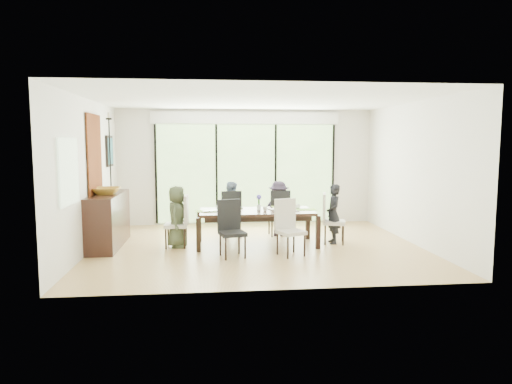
{
  "coord_description": "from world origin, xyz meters",
  "views": [
    {
      "loc": [
        -0.89,
        -8.26,
        1.93
      ],
      "look_at": [
        0.0,
        0.25,
        1.0
      ],
      "focal_mm": 32.0,
      "sensor_mm": 36.0,
      "label": 1
    }
  ],
  "objects": [
    {
      "name": "sideboard",
      "position": [
        -2.76,
        0.36,
        0.49
      ],
      "size": [
        0.49,
        1.75,
        0.99
      ],
      "primitive_type": "cube",
      "color": "black",
      "rests_on": "floor"
    },
    {
      "name": "mullion_d",
      "position": [
        2.1,
        2.46,
        1.2
      ],
      "size": [
        0.05,
        0.04,
        2.3
      ],
      "primitive_type": "cube",
      "color": "black",
      "rests_on": "wall_back"
    },
    {
      "name": "tablet_far_l",
      "position": [
        -0.35,
        0.51,
        0.67
      ],
      "size": [
        0.23,
        0.16,
        0.01
      ],
      "primitive_type": "cube",
      "color": "black",
      "rests_on": "table_top"
    },
    {
      "name": "ceiling",
      "position": [
        0.0,
        0.0,
        2.71
      ],
      "size": [
        6.0,
        5.0,
        0.01
      ],
      "primitive_type": "cube",
      "color": "white",
      "rests_on": "wall_back"
    },
    {
      "name": "mullion_c",
      "position": [
        0.7,
        2.46,
        1.2
      ],
      "size": [
        0.05,
        0.04,
        2.3
      ],
      "primitive_type": "cube",
      "color": "black",
      "rests_on": "wall_back"
    },
    {
      "name": "floor",
      "position": [
        0.0,
        0.0,
        -0.01
      ],
      "size": [
        6.0,
        5.0,
        0.01
      ],
      "primitive_type": "cube",
      "color": "olive",
      "rests_on": "ground"
    },
    {
      "name": "cup_c",
      "position": [
        0.8,
        0.26,
        0.7
      ],
      "size": [
        0.15,
        0.15,
        0.08
      ],
      "primitive_type": "imported",
      "rotation": [
        0.0,
        0.0,
        3.57
      ],
      "color": "white",
      "rests_on": "table_top"
    },
    {
      "name": "hyacinth_blooms",
      "position": [
        0.05,
        0.21,
        0.91
      ],
      "size": [
        0.1,
        0.1,
        0.1
      ],
      "primitive_type": "sphere",
      "color": "#594BBB",
      "rests_on": "table_top"
    },
    {
      "name": "chair_near_right",
      "position": [
        0.5,
        -0.71,
        0.49
      ],
      "size": [
        0.53,
        0.53,
        0.97
      ],
      "primitive_type": null,
      "rotation": [
        0.0,
        0.0,
        0.39
      ],
      "color": "beige",
      "rests_on": "floor"
    },
    {
      "name": "foliage_far",
      "position": [
        -0.6,
        6.5,
        1.62
      ],
      "size": [
        3.6,
        3.6,
        3.6
      ],
      "primitive_type": "sphere",
      "color": "#14380F",
      "rests_on": "ground"
    },
    {
      "name": "side_window",
      "position": [
        -2.97,
        -1.2,
        1.5
      ],
      "size": [
        0.02,
        0.9,
        1.0
      ],
      "primitive_type": "cube",
      "color": "#8CAD7F",
      "rests_on": "wall_left"
    },
    {
      "name": "placemat_paper",
      "position": [
        -0.55,
        -0.14,
        0.67
      ],
      "size": [
        0.39,
        0.28,
        0.01
      ],
      "primitive_type": "cube",
      "color": "white",
      "rests_on": "table_top"
    },
    {
      "name": "tapestry",
      "position": [
        -2.97,
        0.4,
        1.7
      ],
      "size": [
        0.02,
        1.0,
        1.5
      ],
      "primitive_type": "cube",
      "color": "#8B3814",
      "rests_on": "wall_left"
    },
    {
      "name": "person_far_left",
      "position": [
        -0.45,
        0.99,
        0.57
      ],
      "size": [
        0.58,
        0.42,
        1.14
      ],
      "primitive_type": "imported",
      "rotation": [
        0.0,
        0.0,
        2.98
      ],
      "color": "slate",
      "rests_on": "floor"
    },
    {
      "name": "mullion_a",
      "position": [
        -2.1,
        2.46,
        1.2
      ],
      "size": [
        0.05,
        0.04,
        2.3
      ],
      "primitive_type": "cube",
      "color": "black",
      "rests_on": "wall_back"
    },
    {
      "name": "candlestick_shaft",
      "position": [
        -2.76,
        0.71,
        1.7
      ],
      "size": [
        0.03,
        0.03,
        1.37
      ],
      "primitive_type": "cylinder",
      "color": "black",
      "rests_on": "sideboard"
    },
    {
      "name": "art_canvas",
      "position": [
        -2.95,
        1.7,
        1.75
      ],
      "size": [
        0.01,
        0.45,
        0.55
      ],
      "primitive_type": "cube",
      "color": "#1B4C56",
      "rests_on": "wall_left"
    },
    {
      "name": "tablet_far_r",
      "position": [
        0.5,
        0.51,
        0.67
      ],
      "size": [
        0.21,
        0.15,
        0.01
      ],
      "primitive_type": "cube",
      "color": "black",
      "rests_on": "table_top"
    },
    {
      "name": "vase",
      "position": [
        0.05,
        0.21,
        0.72
      ],
      "size": [
        0.07,
        0.07,
        0.11
      ],
      "primitive_type": "cylinder",
      "color": "silver",
      "rests_on": "table_top"
    },
    {
      "name": "wall_front",
      "position": [
        0.0,
        -2.51,
        1.35
      ],
      "size": [
        6.0,
        0.02,
        2.7
      ],
      "primitive_type": "cube",
      "color": "white",
      "rests_on": "floor"
    },
    {
      "name": "table_top",
      "position": [
        0.0,
        0.16,
        0.64
      ],
      "size": [
        2.12,
        0.97,
        0.05
      ],
      "primitive_type": "cube",
      "color": "black",
      "rests_on": "floor"
    },
    {
      "name": "chair_right_end",
      "position": [
        1.5,
        0.16,
        0.49
      ],
      "size": [
        0.5,
        0.5,
        0.97
      ],
      "primitive_type": null,
      "rotation": [
        0.0,
        0.0,
        1.31
      ],
      "color": "silver",
      "rests_on": "floor"
    },
    {
      "name": "chair_far_left",
      "position": [
        -0.45,
        1.01,
        0.49
      ],
      "size": [
        0.43,
        0.43,
        0.97
      ],
      "primitive_type": null,
      "rotation": [
        0.0,
        0.0,
        3.21
      ],
      "color": "black",
      "rests_on": "floor"
    },
    {
      "name": "candlestick_pan",
      "position": [
        -2.76,
        0.71,
        2.38
      ],
      "size": [
        0.11,
        0.11,
        0.03
      ],
      "primitive_type": "cylinder",
      "color": "black",
      "rests_on": "sideboard"
    },
    {
      "name": "cup_a",
      "position": [
        -0.7,
        0.31,
        0.7
      ],
      "size": [
        0.15,
        0.15,
        0.08
      ],
      "primitive_type": "imported",
      "rotation": [
        0.0,
        0.0,
        0.6
      ],
      "color": "white",
      "rests_on": "table_top"
    },
    {
      "name": "glass_doors",
      "position": [
        0.0,
        2.47,
        1.2
      ],
      "size": [
        4.2,
        0.02,
        2.3
      ],
      "primitive_type": "cube",
      "color": "#598C3F",
      "rests_on": "wall_back"
    },
    {
      "name": "foliage_right",
      "position": [
        2.2,
        5.0,
        1.26
      ],
      "size": [
        2.8,
        2.8,
        2.8
      ],
      "primitive_type": "sphere",
      "color": "#14380F",
      "rests_on": "ground"
    },
    {
      "name": "table_apron",
      "position": [
        0.0,
        0.16,
        0.56
      ],
      "size": [
        1.94,
        0.8,
        0.09
      ],
      "primitive_type": "cube",
      "color": "black",
      "rests_on": "floor"
    },
    {
      "name": "wall_left",
      "position": [
        -3.01,
        0.0,
        1.35
      ],
      "size": [
        0.02,
        5.0,
        2.7
      ],
      "primitive_type": "cube",
      "color": "white",
      "rests_on": "floor"
    },
    {
      "name": "platter_snacks",
      "position": [
        -0.55,
        -0.14,
        0.69
      ],
      "size": [
        0.18,
        0.18,
        0.01
      ],
      "primitive_type": "cube",
      "color": "orange",
      "rests_on": "table_top"
    },
    {
      "name": "mullion_b",
      "position": [
        -0.7,
        2.46,
        1.2
      ],
      "size": [
        0.05,
        0.04,
        2.3
      ],
      "primitive_type": "cube",
      "color": "black",
      "rests_on": "wall_back"
    },
    {
      "name": "wall_back",
      "position": [
        0.0,
        2.51,
        1.35
      ],
      "size": [
        6.0,
        0.02,
        2.7
      ],
      "primitive_type": "cube",
      "color": "silver",
      "rests_on": "floor"
    },
    {
      "name": "placemat_right",
      "position": [
        0.95,
        0.16,
        0.67
      ],
      "size": [
        0.39,
        0.28,
        0.01
      ],
      "primitive_type": "cube",
      "color": "#7FB440",
      "rests_on": "table_top"
    },
    {
      "name": "foliage_left",
      "position": [
        -1.8,
        5.2,
        1.44
      ],
      "size": [
        3.2,
        3.2,
        3.2
      ],
      "primitive_type": "sphere",
      "color": "#14380F",
      "rests_on": "ground"
    },
    {
      "name": "platter_base",
      "position": [
        -0.55,
        -0.14,
        0.68
      ],
      "size": [
        0.23,
        0.23,
        0.02
      ],
      "primitive_type": "cube",
      "color": "white",
      "rests_on": "table_top"
    },
    {
      "name": "table_leg_fr",
      "position": [
        1.08,
        -0.27,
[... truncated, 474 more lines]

